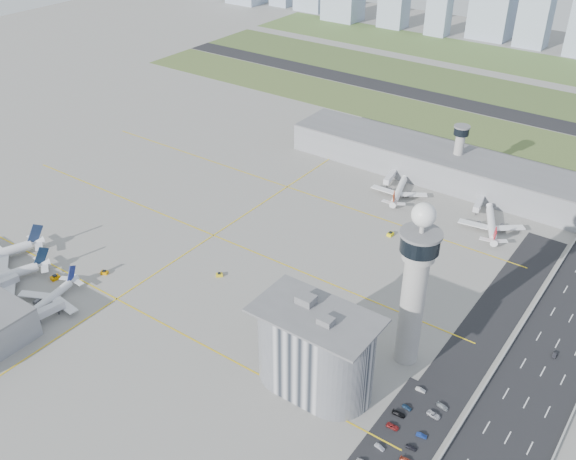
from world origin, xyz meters
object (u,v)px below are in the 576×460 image
Objects in this scene: admin_building at (315,350)px; airplane_near_c at (46,297)px; tug_4 at (390,234)px; car_lot_2 at (393,426)px; jet_bridge_far_0 at (394,174)px; tug_1 at (104,272)px; airplane_far_b at (492,219)px; airplane_far_a at (400,186)px; control_tower at (415,280)px; tug_3 at (219,274)px; car_lot_4 at (407,407)px; car_lot_10 at (434,415)px; car_lot_1 at (380,447)px; car_lot_5 at (421,390)px; car_lot_3 at (399,414)px; secondary_tower at (459,149)px; car_lot_11 at (443,406)px; car_lot_7 at (406,460)px; tug_2 at (55,277)px; car_hw_1 at (555,355)px; jet_bridge_near_2 at (31,322)px; car_lot_8 at (411,447)px; jet_bridge_far_1 at (481,200)px; tug_5 at (415,230)px.

airplane_near_c is (-110.84, -27.20, -10.45)m from admin_building.
tug_4 reaches higher than car_lot_2.
jet_bridge_far_0 is 4.71× the size of tug_1.
airplane_far_a is at bearing 61.02° from airplane_far_b.
tug_1 is 0.90× the size of tug_4.
control_tower reaches higher than tug_3.
airplane_far_a is 148.65m from car_lot_4.
admin_building is at bearing -75.02° from tug_4.
jet_bridge_far_0 is 3.01× the size of car_lot_10.
airplane_far_b reaches higher than car_lot_1.
control_tower reaches higher than car_lot_5.
car_lot_3 is (-0.83, 5.86, 0.06)m from car_lot_2.
car_lot_11 is (62.96, -156.40, -18.21)m from secondary_tower.
car_lot_7 is at bearing -172.03° from car_lot_11.
airplane_far_a is at bearing 26.39° from car_lot_5.
secondary_tower is at bearing 12.66° from car_lot_3.
tug_2 is 155.69m from car_lot_2.
car_lot_5 is at bearing 82.30° from car_lot_11.
car_lot_7 is at bearing -166.21° from car_lot_5.
jet_bridge_far_0 is (60.84, 181.19, -2.01)m from airplane_near_c.
car_lot_4 is at bearing -126.69° from car_hw_1.
car_lot_4 is 0.85× the size of car_lot_7.
jet_bridge_far_0 is 183.43m from tug_2.
car_lot_4 is at bearing 33.44° from tug_3.
car_lot_5 is at bearing -131.75° from car_hw_1.
jet_bridge_near_2 reaches higher than car_lot_2.
car_lot_1 is at bearing 120.08° from car_lot_8.
car_lot_8 is (149.75, -6.60, -0.27)m from tug_1.
car_lot_8 reaches higher than car_lot_1.
car_lot_7 is (21.00, -40.91, -34.44)m from control_tower.
airplane_far_a reaches higher than car_lot_1.
airplane_near_c is 8.43× the size of car_lot_11.
tug_2 is at bearing -145.89° from airplane_near_c.
airplane_far_a is 10.00× the size of car_lot_5.
control_tower is 55.05m from car_lot_1.
control_tower reaches higher than tug_2.
car_lot_4 is (31.49, -145.64, -2.25)m from jet_bridge_far_1.
car_lot_4 is (0.08, 9.98, 0.02)m from car_lot_2.
jet_bridge_near_2 is (5.84, -11.81, -2.01)m from airplane_near_c.
jet_bridge_far_0 is at bearing 74.84° from tug_2.
jet_bridge_far_0 is 59.35m from tug_4.
jet_bridge_far_1 is at bearing 9.14° from car_lot_8.
tug_4 is (87.19, 128.04, -3.89)m from airplane_near_c.
car_lot_10 reaches higher than car_lot_4.
jet_bridge_far_0 is (-70.00, 124.00, -32.19)m from control_tower.
airplane_far_a is 12.29× the size of tug_5.
car_lot_4 is (0.90, 4.12, -0.04)m from car_lot_3.
tug_1 is at bearing -101.24° from tug_3.
secondary_tower is at bearing -51.32° from tug_1.
car_lot_7 is at bearing -150.25° from car_lot_3.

